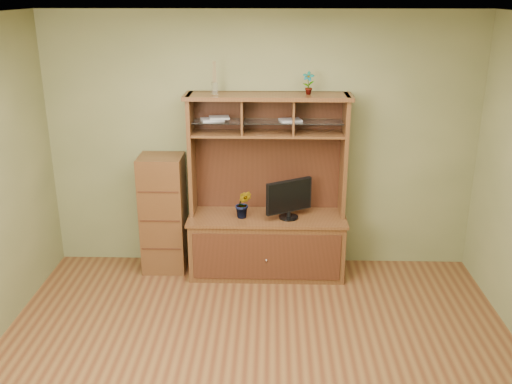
{
  "coord_description": "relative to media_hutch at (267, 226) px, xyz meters",
  "views": [
    {
      "loc": [
        0.11,
        -3.81,
        2.87
      ],
      "look_at": [
        -0.03,
        1.2,
        1.09
      ],
      "focal_mm": 40.0,
      "sensor_mm": 36.0,
      "label": 1
    }
  ],
  "objects": [
    {
      "name": "orchid_plant",
      "position": [
        -0.24,
        -0.08,
        0.28
      ],
      "size": [
        0.18,
        0.15,
        0.3
      ],
      "primitive_type": "imported",
      "rotation": [
        0.0,
        0.0,
        -0.11
      ],
      "color": "#2A531C",
      "rests_on": "media_hutch"
    },
    {
      "name": "side_cabinet",
      "position": [
        -1.1,
        0.05,
        0.11
      ],
      "size": [
        0.45,
        0.41,
        1.26
      ],
      "color": "#442413",
      "rests_on": "room"
    },
    {
      "name": "reed_diffuser",
      "position": [
        -0.52,
        0.08,
        1.5
      ],
      "size": [
        0.06,
        0.06,
        0.32
      ],
      "color": "silver",
      "rests_on": "media_hutch"
    },
    {
      "name": "monitor",
      "position": [
        0.22,
        -0.08,
        0.34
      ],
      "size": [
        0.46,
        0.3,
        0.41
      ],
      "rotation": [
        0.0,
        0.0,
        0.53
      ],
      "color": "black",
      "rests_on": "media_hutch"
    },
    {
      "name": "room",
      "position": [
        -0.07,
        -1.73,
        0.83
      ],
      "size": [
        4.54,
        4.04,
        2.74
      ],
      "color": "#542C18",
      "rests_on": "ground"
    },
    {
      "name": "magazines",
      "position": [
        -0.28,
        0.08,
        1.13
      ],
      "size": [
        1.03,
        0.22,
        0.04
      ],
      "color": "#AFAFB4",
      "rests_on": "media_hutch"
    },
    {
      "name": "top_plant",
      "position": [
        0.39,
        0.08,
        1.49
      ],
      "size": [
        0.13,
        0.09,
        0.22
      ],
      "primitive_type": "imported",
      "rotation": [
        0.0,
        0.0,
        -0.13
      ],
      "color": "#2A6D26",
      "rests_on": "media_hutch"
    },
    {
      "name": "media_hutch",
      "position": [
        0.0,
        0.0,
        0.0
      ],
      "size": [
        1.66,
        0.61,
        1.9
      ],
      "color": "#442413",
      "rests_on": "room"
    }
  ]
}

